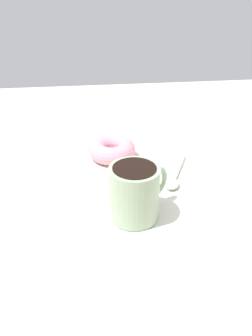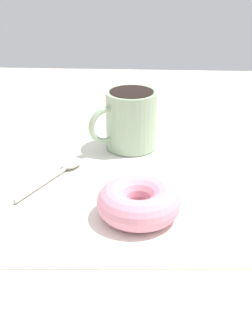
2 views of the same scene
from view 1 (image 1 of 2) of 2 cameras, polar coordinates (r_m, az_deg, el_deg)
name	(u,v)px [view 1 (image 1 of 2)]	position (r cm, az deg, el deg)	size (l,w,h in cm)	color
ground_plane	(130,176)	(64.53, 0.77, -1.33)	(120.00, 120.00, 2.00)	beige
napkin	(126,178)	(61.64, 0.00, -1.73)	(35.33, 35.33, 0.30)	white
coffee_cup	(135,191)	(49.69, 1.62, -4.08)	(10.03, 8.26, 8.72)	#9EB793
donut	(112,150)	(67.61, -2.46, 3.23)	(9.70, 9.70, 3.61)	pink
spoon	(175,179)	(60.90, 8.48, -1.92)	(7.40, 12.77, 0.90)	#B7B2A8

